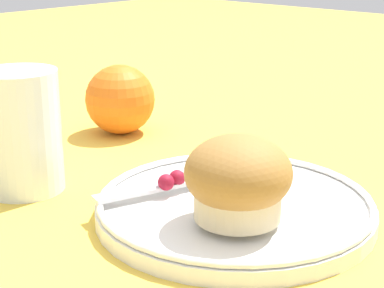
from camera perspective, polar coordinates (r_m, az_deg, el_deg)
ground_plane at (r=0.59m, az=3.18°, el=-5.47°), size 3.00×3.00×0.00m
plate at (r=0.57m, az=3.82°, el=-5.61°), size 0.24×0.24×0.02m
muffin at (r=0.51m, az=4.12°, el=-3.18°), size 0.09×0.09×0.07m
cream_ramekin at (r=0.61m, az=4.58°, el=-1.68°), size 0.05×0.05×0.02m
berry_pair at (r=0.58m, az=-1.82°, el=-3.23°), size 0.03×0.02×0.02m
butter_knife at (r=0.59m, az=-0.28°, el=-3.28°), size 0.18×0.07×0.00m
orange_fruit at (r=0.80m, az=-6.41°, el=3.96°), size 0.09×0.09×0.09m
juice_glass at (r=0.63m, az=-14.96°, el=1.09°), size 0.08×0.08×0.12m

